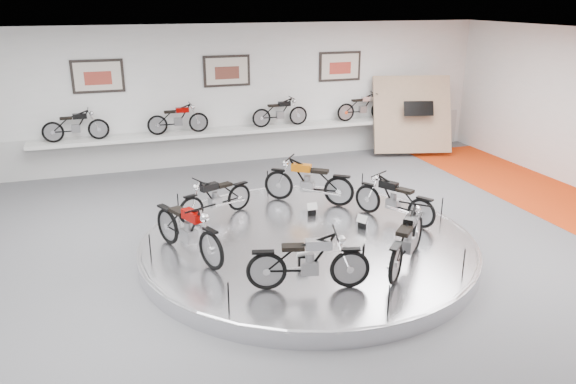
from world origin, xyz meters
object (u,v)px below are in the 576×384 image
object	(u,v)px
bike_c	(216,197)
bike_f	(407,239)
bike_d	(188,228)
display_platform	(308,246)
bike_a	(394,199)
shelf	(231,131)
bike_e	(308,261)
bike_b	(308,181)

from	to	relation	value
bike_c	bike_f	bearing A→B (deg)	105.82
bike_c	bike_d	distance (m)	1.89
display_platform	bike_a	size ratio (longest dim) A/B	4.00
shelf	bike_f	size ratio (longest dim) A/B	6.36
display_platform	bike_f	world-z (taller)	bike_f
bike_a	bike_e	xyz separation A→B (m)	(-2.69, -2.16, 0.02)
bike_a	bike_e	world-z (taller)	bike_e
shelf	bike_c	distance (m)	4.94
shelf	bike_d	distance (m)	6.81
shelf	bike_f	bearing A→B (deg)	-81.53
bike_a	bike_b	bearing A→B (deg)	10.07
display_platform	shelf	xyz separation A→B (m)	(0.00, 6.40, 0.85)
bike_a	bike_b	xyz separation A→B (m)	(-1.31, 1.54, 0.05)
shelf	bike_e	distance (m)	8.25
display_platform	bike_e	xyz separation A→B (m)	(-0.67, -1.82, 0.64)
bike_a	bike_f	world-z (taller)	bike_f
bike_f	bike_a	bearing A→B (deg)	21.73
display_platform	bike_f	bearing A→B (deg)	-53.54
bike_d	bike_c	bearing A→B (deg)	130.11
bike_d	shelf	bearing A→B (deg)	136.98
display_platform	bike_c	xyz separation A→B (m)	(-1.43, 1.68, 0.60)
shelf	bike_e	bearing A→B (deg)	-94.69
bike_a	shelf	bearing A→B (deg)	-11.95
shelf	bike_f	distance (m)	8.11
display_platform	bike_b	world-z (taller)	bike_b
bike_d	bike_e	size ratio (longest dim) A/B	1.07
bike_b	bike_f	size ratio (longest dim) A/B	1.02
bike_c	shelf	bearing A→B (deg)	-129.64
bike_b	bike_c	size ratio (longest dim) A/B	1.16
shelf	bike_d	world-z (taller)	bike_d
bike_c	bike_e	bearing A→B (deg)	79.51
display_platform	bike_f	size ratio (longest dim) A/B	3.70
bike_c	bike_f	xyz separation A→B (m)	(2.63, -3.30, 0.06)
display_platform	shelf	world-z (taller)	shelf
bike_b	bike_c	bearing A→B (deg)	41.73
bike_a	bike_e	size ratio (longest dim) A/B	0.96
bike_b	bike_d	bearing A→B (deg)	68.87
bike_f	bike_d	bearing A→B (deg)	109.77
display_platform	bike_e	size ratio (longest dim) A/B	3.84
bike_e	bike_d	bearing A→B (deg)	146.82
bike_b	bike_f	bearing A→B (deg)	134.45
bike_c	bike_a	bearing A→B (deg)	136.03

